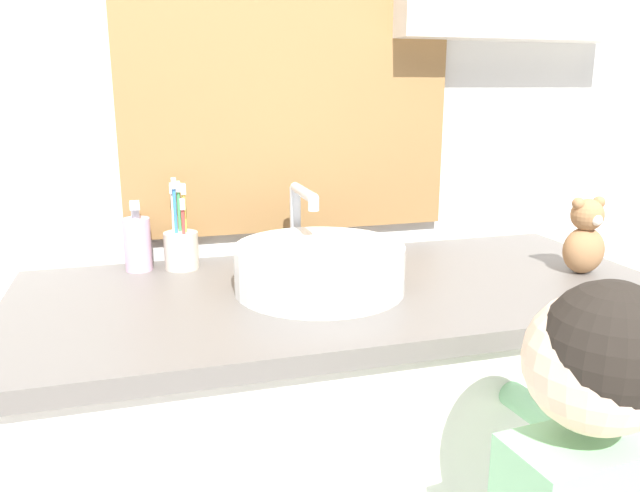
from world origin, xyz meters
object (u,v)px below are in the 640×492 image
(sink_basin, at_px, (319,266))
(teddy_bear, at_px, (585,237))
(toothbrush_holder, at_px, (181,246))
(soap_dispenser, at_px, (137,243))

(sink_basin, height_order, teddy_bear, sink_basin)
(sink_basin, distance_m, toothbrush_holder, 0.33)
(toothbrush_holder, height_order, soap_dispenser, toothbrush_holder)
(toothbrush_holder, bearing_deg, teddy_bear, -18.52)
(soap_dispenser, bearing_deg, teddy_bear, -17.44)
(sink_basin, height_order, toothbrush_holder, toothbrush_holder)
(sink_basin, relative_size, toothbrush_holder, 1.93)
(sink_basin, xyz_separation_m, toothbrush_holder, (-0.25, 0.22, 0.00))
(soap_dispenser, bearing_deg, toothbrush_holder, -7.17)
(toothbrush_holder, xyz_separation_m, teddy_bear, (0.81, -0.27, 0.03))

